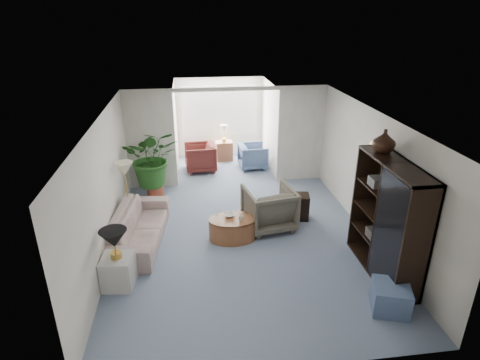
{
  "coord_description": "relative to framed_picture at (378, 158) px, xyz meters",
  "views": [
    {
      "loc": [
        -0.97,
        -6.61,
        4.22
      ],
      "look_at": [
        0.0,
        0.6,
        1.1
      ],
      "focal_mm": 29.91,
      "sensor_mm": 36.0,
      "label": 1
    }
  ],
  "objects": [
    {
      "name": "back_pier_right",
      "position": [
        -0.56,
        3.1,
        -0.45
      ],
      "size": [
        1.2,
        0.12,
        2.5
      ],
      "primitive_type": "cube",
      "color": "white",
      "rests_on": "ground"
    },
    {
      "name": "ottoman",
      "position": [
        -0.53,
        -2.02,
        -1.49
      ],
      "size": [
        0.68,
        0.68,
        0.43
      ],
      "primitive_type": "cube",
      "rotation": [
        0.0,
        0.0,
        -0.32
      ],
      "color": "slate",
      "rests_on": "ground"
    },
    {
      "name": "table_lamp",
      "position": [
        -4.68,
        -0.88,
        -0.81
      ],
      "size": [
        0.44,
        0.44,
        0.3
      ],
      "primitive_type": "cone",
      "color": "black",
      "rests_on": "end_table"
    },
    {
      "name": "coffee_bowl",
      "position": [
        -2.7,
        0.43,
        -1.22
      ],
      "size": [
        0.24,
        0.24,
        0.05
      ],
      "primitive_type": "imported",
      "rotation": [
        0.0,
        0.0,
        0.12
      ],
      "color": "silver",
      "rests_on": "coffee_table"
    },
    {
      "name": "sunroom_chair_maroon",
      "position": [
        -3.13,
        4.09,
        -1.31
      ],
      "size": [
        0.89,
        0.87,
        0.77
      ],
      "primitive_type": "imported",
      "rotation": [
        0.0,
        0.0,
        -1.52
      ],
      "color": "maroon",
      "rests_on": "ground"
    },
    {
      "name": "coffee_table",
      "position": [
        -2.65,
        0.33,
        -1.47
      ],
      "size": [
        1.06,
        1.06,
        0.45
      ],
      "primitive_type": "cylinder",
      "rotation": [
        0.0,
        0.0,
        0.12
      ],
      "color": "brown",
      "rests_on": "ground"
    },
    {
      "name": "end_table",
      "position": [
        -4.68,
        -0.88,
        -1.43
      ],
      "size": [
        0.55,
        0.55,
        0.54
      ],
      "primitive_type": "cube",
      "rotation": [
        0.0,
        0.0,
        -0.12
      ],
      "color": "beige",
      "rests_on": "ground"
    },
    {
      "name": "wingback_chair",
      "position": [
        -1.86,
        0.69,
        -1.25
      ],
      "size": [
        1.1,
        1.13,
        0.89
      ],
      "primitive_type": "imported",
      "rotation": [
        0.0,
        0.0,
        3.31
      ],
      "color": "#645E4F",
      "rests_on": "ground"
    },
    {
      "name": "coffee_cup",
      "position": [
        -2.5,
        0.23,
        -1.2
      ],
      "size": [
        0.12,
        0.12,
        0.1
      ],
      "primitive_type": "imported",
      "rotation": [
        0.0,
        0.0,
        0.12
      ],
      "color": "beige",
      "rests_on": "coffee_table"
    },
    {
      "name": "floor",
      "position": [
        -2.46,
        0.1,
        -1.7
      ],
      "size": [
        6.0,
        6.0,
        0.0
      ],
      "primitive_type": "plane",
      "color": "gray",
      "rests_on": "ground"
    },
    {
      "name": "sunroom_table",
      "position": [
        -2.38,
        4.84,
        -1.41
      ],
      "size": [
        0.49,
        0.39,
        0.58
      ],
      "primitive_type": "cube",
      "rotation": [
        0.0,
        0.0,
        0.06
      ],
      "color": "brown",
      "rests_on": "ground"
    },
    {
      "name": "window_pane",
      "position": [
        -2.46,
        5.28,
        -0.3
      ],
      "size": [
        2.2,
        0.02,
        1.5
      ],
      "primitive_type": "cube",
      "color": "white"
    },
    {
      "name": "floor_lamp",
      "position": [
        -4.75,
        1.23,
        -0.45
      ],
      "size": [
        0.36,
        0.36,
        0.28
      ],
      "primitive_type": "cone",
      "color": "#F6EBC3",
      "rests_on": "ground"
    },
    {
      "name": "cabinet_urn",
      "position": [
        -0.23,
        -0.58,
        0.52
      ],
      "size": [
        0.37,
        0.37,
        0.39
      ],
      "primitive_type": "imported",
      "color": "black",
      "rests_on": "entertainment_cabinet"
    },
    {
      "name": "sunroom_floor",
      "position": [
        -2.46,
        4.2,
        -1.7
      ],
      "size": [
        2.6,
        2.6,
        0.0
      ],
      "primitive_type": "plane",
      "color": "gray",
      "rests_on": "ground"
    },
    {
      "name": "framed_picture",
      "position": [
        0.0,
        0.0,
        0.0
      ],
      "size": [
        0.04,
        0.5,
        0.4
      ],
      "primitive_type": "cube",
      "color": "beige"
    },
    {
      "name": "side_table_dark",
      "position": [
        -1.16,
        0.99,
        -1.42
      ],
      "size": [
        0.52,
        0.45,
        0.56
      ],
      "primitive_type": "cube",
      "rotation": [
        0.0,
        0.0,
        -0.18
      ],
      "color": "black",
      "rests_on": "ground"
    },
    {
      "name": "sofa",
      "position": [
        -4.48,
        0.47,
        -1.37
      ],
      "size": [
        1.12,
        2.32,
        0.65
      ],
      "primitive_type": "imported",
      "rotation": [
        0.0,
        0.0,
        1.45
      ],
      "color": "#BBB19F",
      "rests_on": "ground"
    },
    {
      "name": "sunroom_chair_blue",
      "position": [
        -1.63,
        4.09,
        -1.35
      ],
      "size": [
        0.81,
        0.79,
        0.7
      ],
      "primitive_type": "imported",
      "rotation": [
        0.0,
        0.0,
        1.63
      ],
      "color": "slate",
      "rests_on": "ground"
    },
    {
      "name": "back_pier_left",
      "position": [
        -4.36,
        3.1,
        -0.45
      ],
      "size": [
        1.2,
        0.12,
        2.5
      ],
      "primitive_type": "cube",
      "color": "white",
      "rests_on": "ground"
    },
    {
      "name": "back_header",
      "position": [
        -2.46,
        3.1,
        0.75
      ],
      "size": [
        2.6,
        0.12,
        0.1
      ],
      "primitive_type": "cube",
      "color": "white",
      "rests_on": "back_pier_left"
    },
    {
      "name": "entertainment_cabinet",
      "position": [
        -0.23,
        -1.08,
        -0.69
      ],
      "size": [
        0.49,
        1.82,
        2.02
      ],
      "primitive_type": "cube",
      "color": "black",
      "rests_on": "ground"
    },
    {
      "name": "shelf_clutter",
      "position": [
        -0.28,
        -1.17,
        -0.61
      ],
      "size": [
        0.3,
        1.08,
        1.06
      ],
      "color": "#322A27",
      "rests_on": "entertainment_cabinet"
    },
    {
      "name": "window_blinds",
      "position": [
        -2.46,
        5.25,
        -0.3
      ],
      "size": [
        2.2,
        0.02,
        1.5
      ],
      "primitive_type": "cube",
      "color": "white"
    },
    {
      "name": "house_plant",
      "position": [
        -4.29,
        2.48,
        -0.68
      ],
      "size": [
        1.27,
        1.1,
        1.41
      ],
      "primitive_type": "imported",
      "color": "#255A1F",
      "rests_on": "plant_pot"
    },
    {
      "name": "plant_pot",
      "position": [
        -4.29,
        2.48,
        -1.54
      ],
      "size": [
        0.4,
        0.4,
        0.32
      ],
      "primitive_type": "cylinder",
      "color": "#AC4932",
      "rests_on": "ground"
    }
  ]
}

